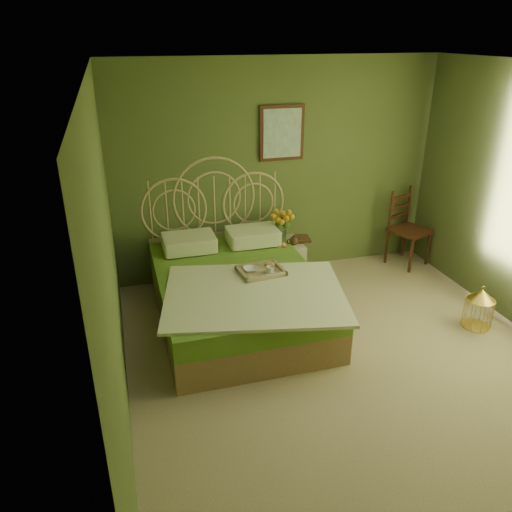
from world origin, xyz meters
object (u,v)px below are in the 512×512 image
object	(u,v)px
bed	(236,289)
birdcage	(479,309)
chair	(407,223)
nightstand	(281,255)

from	to	relation	value
bed	birdcage	xyz separation A→B (m)	(2.37, -0.89, -0.12)
chair	birdcage	distance (m)	1.70
nightstand	chair	world-z (taller)	chair
nightstand	birdcage	bearing A→B (deg)	-43.51
chair	birdcage	bearing A→B (deg)	-117.70
chair	birdcage	xyz separation A→B (m)	(-0.13, -1.66, -0.34)
bed	birdcage	distance (m)	2.53
chair	bed	bearing A→B (deg)	173.74
bed	birdcage	size ratio (longest dim) A/B	5.62
bed	birdcage	world-z (taller)	bed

